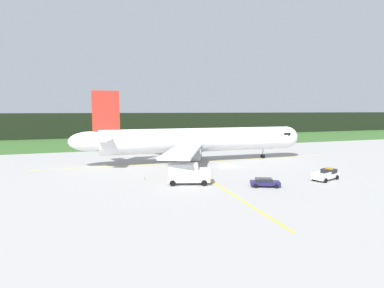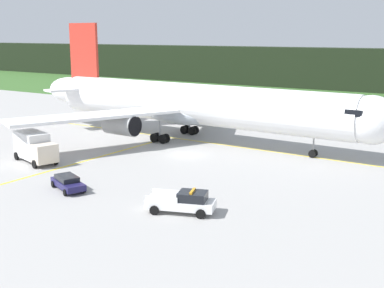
{
  "view_description": "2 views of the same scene",
  "coord_description": "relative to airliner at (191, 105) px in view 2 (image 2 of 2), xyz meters",
  "views": [
    {
      "loc": [
        -26.39,
        -56.0,
        11.56
      ],
      "look_at": [
        -4.79,
        8.09,
        4.0
      ],
      "focal_mm": 28.14,
      "sensor_mm": 36.0,
      "label": 1
    },
    {
      "loc": [
        31.86,
        -48.23,
        13.99
      ],
      "look_at": [
        4.51,
        -5.6,
        2.89
      ],
      "focal_mm": 47.24,
      "sensor_mm": 36.0,
      "label": 2
    }
  ],
  "objects": [
    {
      "name": "taxiway_edge_light_west",
      "position": [
        -14.2,
        -13.88,
        -4.6
      ],
      "size": [
        0.12,
        0.12,
        0.43
      ],
      "color": "yellow",
      "rests_on": "ground"
    },
    {
      "name": "ground",
      "position": [
        3.98,
        -7.37,
        -4.83
      ],
      "size": [
        320.0,
        320.0,
        0.0
      ],
      "primitive_type": "plane",
      "color": "#A19F9C"
    },
    {
      "name": "distant_tree_line",
      "position": [
        3.98,
        73.33,
        0.39
      ],
      "size": [
        288.0,
        7.7,
        10.45
      ],
      "primitive_type": "cube",
      "color": "black",
      "rests_on": "ground"
    },
    {
      "name": "taxiway_centerline_main",
      "position": [
        0.59,
        -0.01,
        -4.83
      ],
      "size": [
        69.18,
        1.74,
        0.01
      ],
      "primitive_type": "cube",
      "rotation": [
        0.0,
        0.0,
        -0.02
      ],
      "color": "yellow",
      "rests_on": "ground"
    },
    {
      "name": "airliner",
      "position": [
        0.0,
        0.0,
        0.0
      ],
      "size": [
        53.15,
        44.11,
        15.54
      ],
      "color": "white",
      "rests_on": "ground"
    },
    {
      "name": "taxiway_centerline_spur",
      "position": [
        -4.07,
        -22.07,
        -4.83
      ],
      "size": [
        1.07,
        36.9,
        0.01
      ],
      "primitive_type": "cube",
      "rotation": [
        0.0,
        0.0,
        1.55
      ],
      "color": "yellow",
      "rests_on": "ground"
    },
    {
      "name": "ops_pickup_truck",
      "position": [
        14.62,
        -23.83,
        -3.93
      ],
      "size": [
        5.84,
        3.68,
        1.94
      ],
      "color": "white",
      "rests_on": "ground"
    },
    {
      "name": "grass_verge",
      "position": [
        3.98,
        48.35,
        -4.81
      ],
      "size": [
        320.0,
        44.55,
        0.04
      ],
      "primitive_type": "cube",
      "color": "#376028",
      "rests_on": "ground"
    },
    {
      "name": "staff_car",
      "position": [
        2.38,
        -24.48,
        -4.13
      ],
      "size": [
        4.73,
        3.31,
        1.3
      ],
      "color": "#1F1C4C",
      "rests_on": "ground"
    },
    {
      "name": "catering_truck",
      "position": [
        -8.23,
        -19.18,
        -3.08
      ],
      "size": [
        6.91,
        4.21,
        3.46
      ],
      "color": "beige",
      "rests_on": "ground"
    }
  ]
}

